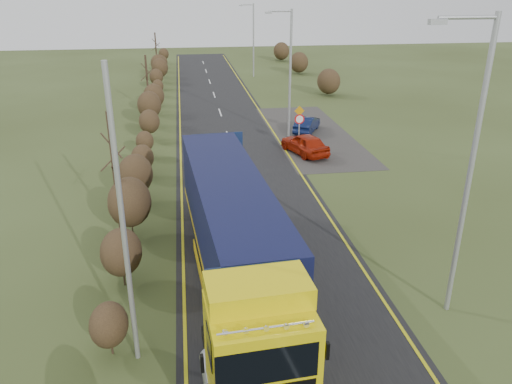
{
  "coord_description": "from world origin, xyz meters",
  "views": [
    {
      "loc": [
        -3.31,
        -17.33,
        10.99
      ],
      "look_at": [
        -0.14,
        4.21,
        1.89
      ],
      "focal_mm": 35.0,
      "sensor_mm": 36.0,
      "label": 1
    }
  ],
  "objects_px": {
    "car_red_hatchback": "(305,144)",
    "car_blue_sedan": "(307,124)",
    "lorry": "(234,236)",
    "speed_sign": "(299,125)",
    "streetlight_near": "(468,162)"
  },
  "relations": [
    {
      "from": "lorry",
      "to": "car_red_hatchback",
      "type": "height_order",
      "value": "lorry"
    },
    {
      "from": "car_red_hatchback",
      "to": "lorry",
      "type": "bearing_deg",
      "value": 48.58
    },
    {
      "from": "car_blue_sedan",
      "to": "speed_sign",
      "type": "bearing_deg",
      "value": 96.91
    },
    {
      "from": "lorry",
      "to": "streetlight_near",
      "type": "xyz_separation_m",
      "value": [
        7.41,
        -2.18,
        3.25
      ]
    },
    {
      "from": "streetlight_near",
      "to": "lorry",
      "type": "bearing_deg",
      "value": 163.58
    },
    {
      "from": "lorry",
      "to": "car_blue_sedan",
      "type": "distance_m",
      "value": 23.18
    },
    {
      "from": "car_blue_sedan",
      "to": "speed_sign",
      "type": "xyz_separation_m",
      "value": [
        -1.64,
        -4.28,
        1.17
      ]
    },
    {
      "from": "lorry",
      "to": "speed_sign",
      "type": "height_order",
      "value": "lorry"
    },
    {
      "from": "lorry",
      "to": "car_red_hatchback",
      "type": "relative_size",
      "value": 3.65
    },
    {
      "from": "car_red_hatchback",
      "to": "car_blue_sedan",
      "type": "height_order",
      "value": "car_red_hatchback"
    },
    {
      "from": "lorry",
      "to": "car_red_hatchback",
      "type": "distance_m",
      "value": 17.55
    },
    {
      "from": "car_blue_sedan",
      "to": "streetlight_near",
      "type": "height_order",
      "value": "streetlight_near"
    },
    {
      "from": "car_red_hatchback",
      "to": "car_blue_sedan",
      "type": "xyz_separation_m",
      "value": [
        1.49,
        5.47,
        -0.1
      ]
    },
    {
      "from": "lorry",
      "to": "streetlight_near",
      "type": "height_order",
      "value": "streetlight_near"
    },
    {
      "from": "car_red_hatchback",
      "to": "car_blue_sedan",
      "type": "bearing_deg",
      "value": -124.28
    }
  ]
}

